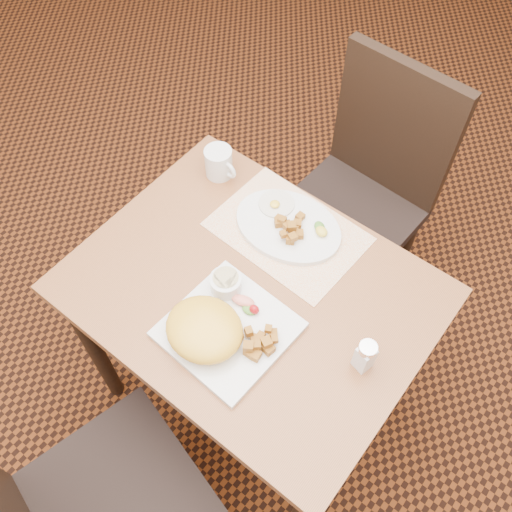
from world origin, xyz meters
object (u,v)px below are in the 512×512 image
object	(u,v)px
chair_far	(365,186)
salt_shaker	(365,356)
plate_square	(228,329)
plate_oval	(288,226)
coffee_mug	(219,163)
table	(252,308)

from	to	relation	value
chair_far	salt_shaker	distance (m)	0.79
plate_square	salt_shaker	bearing A→B (deg)	22.78
salt_shaker	plate_oval	bearing A→B (deg)	150.32
coffee_mug	plate_square	bearing A→B (deg)	-47.41
table	plate_oval	world-z (taller)	plate_oval
plate_square	coffee_mug	bearing A→B (deg)	132.59
chair_far	plate_square	bearing A→B (deg)	96.81
table	plate_oval	xyz separation A→B (m)	(-0.04, 0.21, 0.12)
table	coffee_mug	world-z (taller)	coffee_mug
table	salt_shaker	size ratio (longest dim) A/B	9.00
chair_far	salt_shaker	bearing A→B (deg)	121.61
chair_far	plate_oval	world-z (taller)	chair_far
plate_square	plate_oval	bearing A→B (deg)	101.79
chair_far	coffee_mug	distance (m)	0.56
salt_shaker	chair_far	bearing A→B (deg)	118.91
table	salt_shaker	xyz separation A→B (m)	(0.34, -0.00, 0.16)
salt_shaker	plate_square	bearing A→B (deg)	-157.22
table	coffee_mug	size ratio (longest dim) A/B	8.02
coffee_mug	plate_oval	bearing A→B (deg)	-7.86
salt_shaker	coffee_mug	xyz separation A→B (m)	(-0.65, 0.25, -0.01)
chair_far	salt_shaker	world-z (taller)	chair_far
plate_oval	table	bearing A→B (deg)	-79.45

